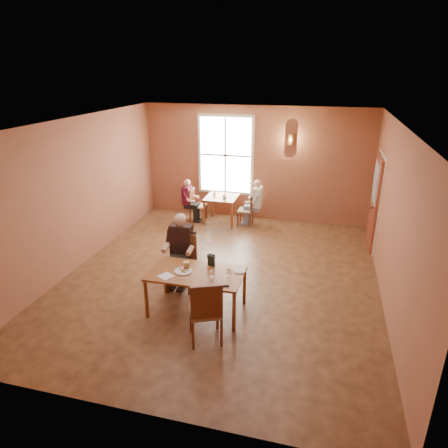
% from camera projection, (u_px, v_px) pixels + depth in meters
% --- Properties ---
extents(ground, '(6.00, 7.00, 0.01)m').
position_uv_depth(ground, '(221.00, 276.00, 7.95)').
color(ground, brown).
rests_on(ground, ground).
extents(wall_back, '(6.00, 0.04, 3.00)m').
position_uv_depth(wall_back, '(255.00, 164.00, 10.55)').
color(wall_back, brown).
rests_on(wall_back, ground).
extents(wall_front, '(6.00, 0.04, 3.00)m').
position_uv_depth(wall_front, '(137.00, 308.00, 4.25)').
color(wall_front, brown).
rests_on(wall_front, ground).
extents(wall_left, '(0.04, 7.00, 3.00)m').
position_uv_depth(wall_left, '(79.00, 193.00, 8.10)').
color(wall_left, brown).
rests_on(wall_left, ground).
extents(wall_right, '(0.04, 7.00, 3.00)m').
position_uv_depth(wall_right, '(394.00, 220.00, 6.70)').
color(wall_right, brown).
rests_on(wall_right, ground).
extents(ceiling, '(6.00, 7.00, 0.04)m').
position_uv_depth(ceiling, '(221.00, 123.00, 6.85)').
color(ceiling, white).
rests_on(ceiling, wall_back).
extents(window, '(1.36, 0.10, 1.96)m').
position_uv_depth(window, '(225.00, 155.00, 10.62)').
color(window, white).
rests_on(window, wall_back).
extents(door, '(0.12, 1.04, 2.10)m').
position_uv_depth(door, '(374.00, 203.00, 8.95)').
color(door, maroon).
rests_on(door, ground).
extents(wall_sconce, '(0.16, 0.16, 0.28)m').
position_uv_depth(wall_sconce, '(291.00, 139.00, 9.99)').
color(wall_sconce, brown).
rests_on(wall_sconce, wall_back).
extents(main_table, '(1.56, 0.88, 0.73)m').
position_uv_depth(main_table, '(197.00, 292.00, 6.72)').
color(main_table, brown).
rests_on(main_table, ground).
extents(chair_diner_main, '(0.45, 0.45, 1.02)m').
position_uv_depth(chair_diner_main, '(182.00, 263.00, 7.37)').
color(chair_diner_main, brown).
rests_on(chair_diner_main, ground).
extents(diner_main, '(0.54, 0.54, 1.34)m').
position_uv_depth(diner_main, '(181.00, 256.00, 7.28)').
color(diner_main, black).
rests_on(diner_main, ground).
extents(chair_empty, '(0.61, 0.61, 1.05)m').
position_uv_depth(chair_empty, '(205.00, 310.00, 5.94)').
color(chair_empty, '#5A3111').
rests_on(chair_empty, ground).
extents(plate_food, '(0.36, 0.36, 0.04)m').
position_uv_depth(plate_food, '(183.00, 271.00, 6.60)').
color(plate_food, white).
rests_on(plate_food, main_table).
extents(sandwich, '(0.12, 0.12, 0.12)m').
position_uv_depth(sandwich, '(186.00, 266.00, 6.67)').
color(sandwich, tan).
rests_on(sandwich, main_table).
extents(goblet_b, '(0.09, 0.09, 0.19)m').
position_uv_depth(goblet_b, '(229.00, 274.00, 6.33)').
color(goblet_b, white).
rests_on(goblet_b, main_table).
extents(goblet_c, '(0.10, 0.10, 0.20)m').
position_uv_depth(goblet_c, '(212.00, 275.00, 6.29)').
color(goblet_c, white).
rests_on(goblet_c, main_table).
extents(menu_stand, '(0.14, 0.10, 0.21)m').
position_uv_depth(menu_stand, '(211.00, 260.00, 6.76)').
color(menu_stand, black).
rests_on(menu_stand, main_table).
extents(knife, '(0.21, 0.08, 0.00)m').
position_uv_depth(knife, '(188.00, 278.00, 6.40)').
color(knife, white).
rests_on(knife, main_table).
extents(napkin, '(0.27, 0.27, 0.01)m').
position_uv_depth(napkin, '(166.00, 276.00, 6.46)').
color(napkin, white).
rests_on(napkin, main_table).
extents(side_plate, '(0.26, 0.26, 0.02)m').
position_uv_depth(side_plate, '(240.00, 271.00, 6.62)').
color(side_plate, white).
rests_on(side_plate, main_table).
extents(sunglasses, '(0.15, 0.08, 0.02)m').
position_uv_depth(sunglasses, '(224.00, 286.00, 6.16)').
color(sunglasses, black).
rests_on(sunglasses, main_table).
extents(second_table, '(0.81, 0.81, 0.72)m').
position_uv_depth(second_table, '(222.00, 210.00, 10.59)').
color(second_table, brown).
rests_on(second_table, ground).
extents(chair_diner_white, '(0.37, 0.37, 0.84)m').
position_uv_depth(chair_diner_white, '(246.00, 210.00, 10.42)').
color(chair_diner_white, '#582817').
rests_on(chair_diner_white, ground).
extents(diner_white, '(0.47, 0.47, 1.17)m').
position_uv_depth(diner_white, '(247.00, 204.00, 10.35)').
color(diner_white, silver).
rests_on(diner_white, ground).
extents(chair_diner_maroon, '(0.39, 0.39, 0.87)m').
position_uv_depth(chair_diner_maroon, '(198.00, 205.00, 10.72)').
color(chair_diner_maroon, brown).
rests_on(chair_diner_maroon, ground).
extents(diner_maroon, '(0.44, 0.44, 1.11)m').
position_uv_depth(diner_maroon, '(197.00, 201.00, 10.68)').
color(diner_maroon, maroon).
rests_on(diner_maroon, ground).
extents(cup_a, '(0.12, 0.12, 0.08)m').
position_uv_depth(cup_a, '(224.00, 197.00, 10.31)').
color(cup_a, white).
rests_on(cup_a, second_table).
extents(cup_b, '(0.10, 0.10, 0.09)m').
position_uv_depth(cup_b, '(214.00, 194.00, 10.57)').
color(cup_b, white).
rests_on(cup_b, second_table).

